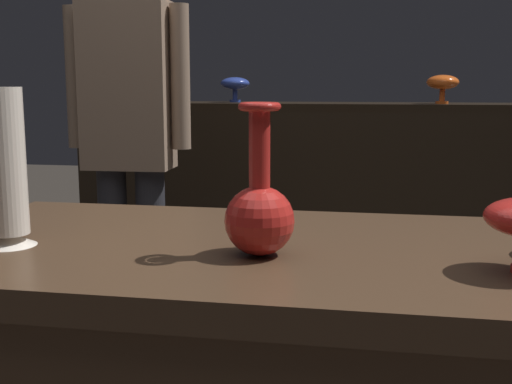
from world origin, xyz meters
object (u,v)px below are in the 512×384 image
Objects in this scene: shelf_vase_right at (443,83)px; shelf_vase_left at (235,84)px; vase_centerpiece at (260,210)px; visitor_near_left at (129,130)px; vase_right_accent at (5,171)px; shelf_vase_far_left at (133,85)px.

shelf_vase_left is at bearing 173.04° from shelf_vase_right.
vase_centerpiece is 1.45m from visitor_near_left.
vase_right_accent reaches higher than vase_centerpiece.
shelf_vase_far_left reaches higher than vase_right_accent.
shelf_vase_right is at bearing 66.99° from vase_right_accent.
visitor_near_left is (-1.21, -0.95, -0.17)m from shelf_vase_right.
shelf_vase_right is at bearing -6.96° from shelf_vase_left.
shelf_vase_left is at bearing 11.84° from shelf_vase_far_left.
vase_centerpiece is 1.67× the size of shelf_vase_right.
visitor_near_left is at bearing 102.03° from vase_right_accent.
vase_right_accent is (-0.45, -0.02, 0.06)m from vase_centerpiece.
shelf_vase_right is at bearing 77.34° from vase_centerpiece.
shelf_vase_left is (-0.55, 2.33, 0.21)m from vase_centerpiece.
vase_centerpiece is at bearing -102.66° from shelf_vase_right.
vase_right_accent is at bearing -113.01° from shelf_vase_right.
vase_right_accent is 2.32m from shelf_vase_far_left.
vase_centerpiece is 0.16× the size of visitor_near_left.
visitor_near_left is at bearing 119.76° from vase_centerpiece.
vase_centerpiece is at bearing 117.34° from visitor_near_left.
shelf_vase_right reaches higher than vase_right_accent.
shelf_vase_far_left is (-1.07, 2.22, 0.20)m from vase_centerpiece.
shelf_vase_left is 1.01× the size of shelf_vase_right.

